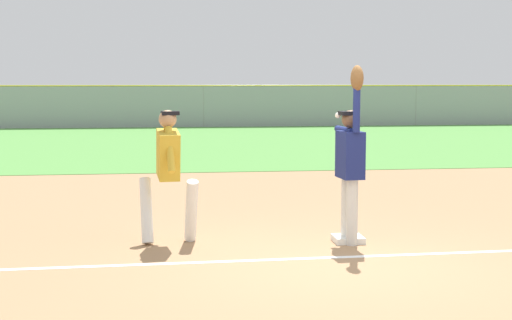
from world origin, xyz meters
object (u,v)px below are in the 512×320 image
fielder (351,157)px  parked_car_green (117,109)px  parked_car_white (221,109)px  parked_car_tan (439,108)px  baseball (338,115)px  parked_car_red (334,109)px  runner (168,167)px  first_base (348,239)px

fielder → parked_car_green: bearing=-85.3°
parked_car_white → parked_car_tan: (11.77, 0.04, 0.00)m
parked_car_tan → parked_car_green: bearing=177.3°
baseball → parked_car_red: bearing=76.7°
runner → parked_car_white: size_ratio=0.38×
runner → parked_car_white: 28.84m
parked_car_tan → first_base: bearing=-117.1°
fielder → parked_car_red: size_ratio=0.50×
parked_car_green → parked_car_white: 5.30m
runner → parked_car_tan: size_ratio=0.38×
fielder → runner: 2.33m
runner → parked_car_green: runner is taller
baseball → parked_car_green: size_ratio=0.02×
first_base → fielder: (-0.01, -0.10, 1.08)m
parked_car_red → parked_car_tan: size_ratio=1.01×
fielder → parked_car_red: bearing=-107.3°
first_base → parked_car_tan: parked_car_tan is taller
fielder → parked_car_green: fielder is taller
first_base → baseball: bearing=171.7°
fielder → runner: bearing=-12.7°
baseball → runner: bearing=174.1°
parked_car_green → parked_car_white: (5.30, 0.29, 0.00)m
parked_car_green → parked_car_white: same height
baseball → parked_car_tan: bearing=66.4°
fielder → parked_car_red: fielder is taller
fielder → parked_car_red: (6.52, 28.28, -0.45)m
fielder → parked_car_white: fielder is taller
parked_car_tan → runner: bearing=-121.1°
first_base → parked_car_green: (-4.56, 28.64, 0.63)m
baseball → parked_car_green: bearing=98.8°
fielder → parked_car_white: size_ratio=0.51×
runner → parked_car_red: size_ratio=0.38×
runner → parked_car_red: runner is taller
runner → parked_car_white: bearing=78.2°
baseball → parked_car_green: 28.97m
first_base → parked_car_green: parked_car_green is taller
baseball → parked_car_white: (0.88, 28.90, -0.97)m
runner → parked_car_tan: runner is taller
first_base → runner: bearing=174.0°
parked_car_green → parked_car_white: size_ratio=0.99×
baseball → parked_car_tan: size_ratio=0.02×
baseball → parked_car_white: baseball is taller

